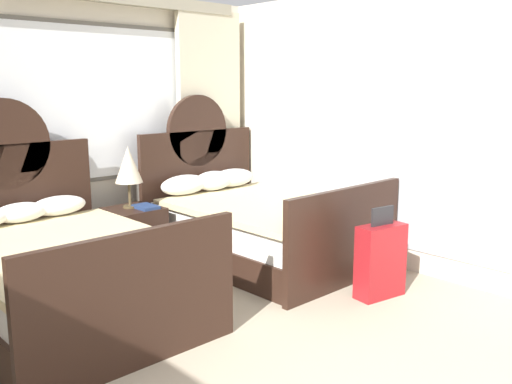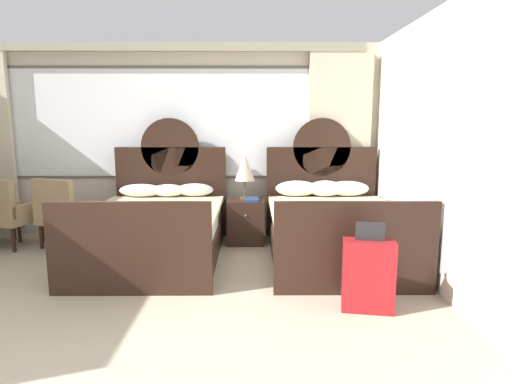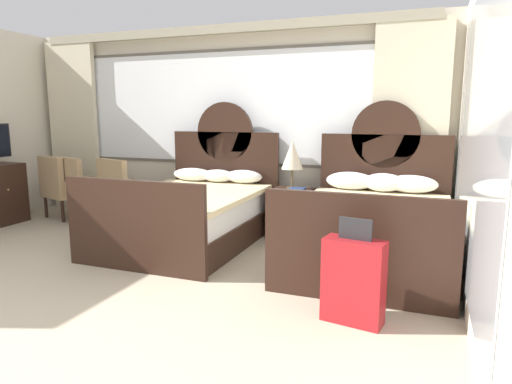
{
  "view_description": "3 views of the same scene",
  "coord_description": "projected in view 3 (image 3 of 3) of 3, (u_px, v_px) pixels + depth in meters",
  "views": [
    {
      "loc": [
        -1.53,
        -1.06,
        1.77
      ],
      "look_at": [
        1.38,
        2.03,
        0.95
      ],
      "focal_mm": 38.66,
      "sensor_mm": 36.0,
      "label": 1
    },
    {
      "loc": [
        1.29,
        -2.03,
        1.62
      ],
      "look_at": [
        1.33,
        2.38,
        0.89
      ],
      "focal_mm": 29.99,
      "sensor_mm": 36.0,
      "label": 2
    },
    {
      "loc": [
        2.72,
        -1.72,
        1.51
      ],
      "look_at": [
        1.31,
        2.04,
        0.82
      ],
      "focal_mm": 31.77,
      "sensor_mm": 36.0,
      "label": 3
    }
  ],
  "objects": [
    {
      "name": "suitcase_on_floor",
      "position": [
        353.0,
        281.0,
        3.28
      ],
      "size": [
        0.46,
        0.26,
        0.78
      ],
      "color": "maroon",
      "rests_on": "ground_plane"
    },
    {
      "name": "book_on_nightstand",
      "position": [
        296.0,
        190.0,
        5.46
      ],
      "size": [
        0.18,
        0.26,
        0.03
      ],
      "color": "navy",
      "rests_on": "nightstand_between_beds"
    },
    {
      "name": "wall_right_mirror",
      "position": [
        485.0,
        137.0,
        3.13
      ],
      "size": [
        0.08,
        4.72,
        2.7
      ],
      "color": "beige",
      "rests_on": "ground_plane"
    },
    {
      "name": "armchair_by_window_centre",
      "position": [
        80.0,
        187.0,
        6.47
      ],
      "size": [
        0.72,
        0.72,
        0.91
      ],
      "color": "tan",
      "rests_on": "ground_plane"
    },
    {
      "name": "armchair_by_window_right",
      "position": [
        63.0,
        186.0,
        6.58
      ],
      "size": [
        0.73,
        0.73,
        0.91
      ],
      "color": "tan",
      "rests_on": "ground_plane"
    },
    {
      "name": "bed_near_mirror",
      "position": [
        373.0,
        227.0,
        4.65
      ],
      "size": [
        1.53,
        2.17,
        1.67
      ],
      "color": "black",
      "rests_on": "ground_plane"
    },
    {
      "name": "armchair_by_window_left",
      "position": [
        123.0,
        190.0,
        6.21
      ],
      "size": [
        0.73,
        0.73,
        0.91
      ],
      "color": "tan",
      "rests_on": "ground_plane"
    },
    {
      "name": "nightstand_between_beds",
      "position": [
        292.0,
        213.0,
        5.63
      ],
      "size": [
        0.49,
        0.51,
        0.59
      ],
      "color": "black",
      "rests_on": "ground_plane"
    },
    {
      "name": "wall_back_window",
      "position": [
        221.0,
        120.0,
        6.34
      ],
      "size": [
        6.13,
        0.22,
        2.7
      ],
      "color": "beige",
      "rests_on": "ground_plane"
    },
    {
      "name": "bed_near_window",
      "position": [
        191.0,
        212.0,
        5.37
      ],
      "size": [
        1.53,
        2.17,
        1.67
      ],
      "color": "black",
      "rests_on": "ground_plane"
    },
    {
      "name": "table_lamp_on_nightstand",
      "position": [
        292.0,
        155.0,
        5.55
      ],
      "size": [
        0.27,
        0.27,
        0.6
      ],
      "color": "brown",
      "rests_on": "nightstand_between_beds"
    }
  ]
}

